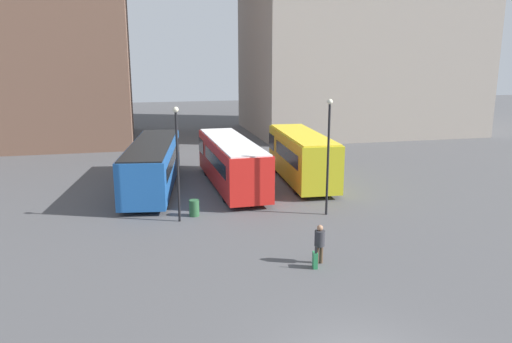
% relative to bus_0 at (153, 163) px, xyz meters
% --- Properties ---
extents(bus_0, '(4.14, 11.71, 2.88)m').
position_rel_bus_0_xyz_m(bus_0, '(0.00, 0.00, 0.00)').
color(bus_0, '#1E56A3').
rests_on(bus_0, ground_plane).
extents(bus_1, '(2.80, 10.78, 2.98)m').
position_rel_bus_0_xyz_m(bus_1, '(4.81, -0.66, 0.05)').
color(bus_1, red).
rests_on(bus_1, ground_plane).
extents(bus_2, '(3.01, 9.37, 3.20)m').
position_rel_bus_0_xyz_m(bus_2, '(9.52, -0.48, 0.16)').
color(bus_2, gold).
rests_on(bus_2, ground_plane).
extents(traveler, '(0.47, 0.47, 1.60)m').
position_rel_bus_0_xyz_m(traveler, '(6.08, -13.31, -0.62)').
color(traveler, '#4C3828').
rests_on(traveler, ground_plane).
extents(suitcase, '(0.22, 0.37, 0.93)m').
position_rel_bus_0_xyz_m(suitcase, '(5.76, -13.71, -1.24)').
color(suitcase, '#28844C').
rests_on(suitcase, ground_plane).
extents(lamp_post_0, '(0.28, 0.28, 6.00)m').
position_rel_bus_0_xyz_m(lamp_post_0, '(8.61, -7.47, 1.93)').
color(lamp_post_0, black).
rests_on(lamp_post_0, ground_plane).
extents(lamp_post_1, '(0.28, 0.28, 5.72)m').
position_rel_bus_0_xyz_m(lamp_post_1, '(1.06, -6.84, 1.79)').
color(lamp_post_1, black).
rests_on(lamp_post_1, ground_plane).
extents(trash_bin, '(0.52, 0.52, 0.85)m').
position_rel_bus_0_xyz_m(trash_bin, '(1.87, -6.16, -1.15)').
color(trash_bin, '#285633').
rests_on(trash_bin, ground_plane).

